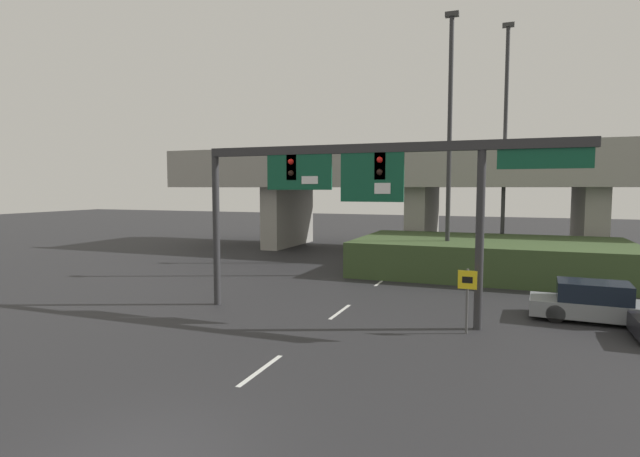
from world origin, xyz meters
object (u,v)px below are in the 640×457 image
at_px(highway_light_pole_near, 449,139).
at_px(parked_sedan_near_right, 597,303).
at_px(signal_gantry, 361,180).
at_px(highway_light_pole_far, 505,139).
at_px(speed_limit_sign, 467,292).

height_order(highway_light_pole_near, parked_sedan_near_right, highway_light_pole_near).
distance_m(highway_light_pole_near, parked_sedan_near_right, 11.92).
height_order(signal_gantry, highway_light_pole_far, highway_light_pole_far).
xyz_separation_m(signal_gantry, highway_light_pole_near, (1.92, 10.33, 2.31)).
bearing_deg(highway_light_pole_far, signal_gantry, -105.85).
distance_m(highway_light_pole_near, highway_light_pole_far, 6.65).
bearing_deg(signal_gantry, highway_light_pole_far, 74.15).
bearing_deg(highway_light_pole_near, signal_gantry, -100.50).
height_order(highway_light_pole_far, parked_sedan_near_right, highway_light_pole_far).
distance_m(signal_gantry, parked_sedan_near_right, 9.50).
relative_size(signal_gantry, highway_light_pole_far, 0.92).
bearing_deg(highway_light_pole_near, speed_limit_sign, -80.34).
distance_m(signal_gantry, speed_limit_sign, 5.29).
bearing_deg(signal_gantry, parked_sedan_near_right, 17.90).
bearing_deg(highway_light_pole_far, speed_limit_sign, -92.90).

